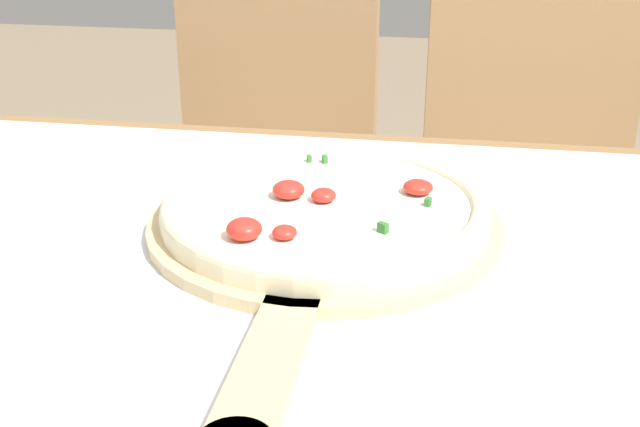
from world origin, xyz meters
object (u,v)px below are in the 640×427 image
at_px(pizza, 325,206).
at_px(chair_right, 527,218).
at_px(pizza_peel, 321,233).
at_px(chair_left, 268,201).

xyz_separation_m(pizza, chair_right, (0.26, 0.66, -0.28)).
height_order(pizza_peel, chair_left, chair_left).
bearing_deg(pizza_peel, pizza, 90.44).
height_order(pizza_peel, chair_right, chair_right).
bearing_deg(pizza, pizza_peel, -89.56).
relative_size(pizza_peel, pizza, 1.67).
bearing_deg(chair_right, pizza_peel, -115.04).
distance_m(pizza_peel, pizza, 0.03).
bearing_deg(pizza, chair_left, 108.30).
bearing_deg(chair_left, pizza_peel, -70.40).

